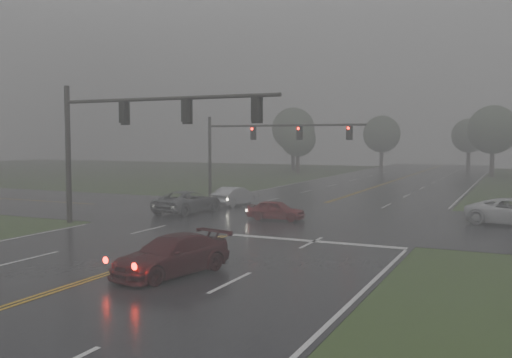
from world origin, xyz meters
The scene contains 14 objects.
main_road centered at (0.00, 20.00, 0.00)m, with size 18.00×160.00×0.02m, color black.
cross_street centered at (0.00, 22.00, 0.00)m, with size 120.00×14.00×0.02m, color black.
stop_bar centered at (4.50, 14.40, 0.00)m, with size 8.50×0.50×0.01m, color silver.
sedan_maroon centered at (2.09, 6.15, 0.00)m, with size 1.91×4.69×1.36m, color #3E0B0F.
sedan_red centered at (0.13, 20.19, 0.00)m, with size 1.37×3.42×1.16m, color maroon.
sedan_silver centered at (-5.36, 25.65, 0.00)m, with size 1.42×4.06×1.34m, color #B7B9BF.
car_grey centered at (-6.29, 20.77, 0.00)m, with size 2.37×5.14×1.43m, color #525559.
signal_gantry_near centered at (-6.19, 14.32, 5.42)m, with size 13.19×0.34×7.76m.
signal_gantry_far centered at (-6.04, 30.54, 4.68)m, with size 13.18×0.33×6.60m.
tree_nw_a centered at (-14.99, 63.56, 4.80)m, with size 4.98×4.98×7.31m.
tree_ne_a centered at (9.75, 68.00, 5.97)m, with size 6.18×6.18×9.08m.
tree_n_mid centered at (-6.60, 78.04, 5.54)m, with size 5.74×5.74×8.42m.
tree_nw_b centered at (-18.53, 70.87, 6.31)m, with size 6.53×6.53×9.59m.
tree_n_far centered at (5.34, 87.74, 5.32)m, with size 5.52×5.52×8.11m.
Camera 1 is at (13.10, -10.47, 4.76)m, focal length 40.00 mm.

